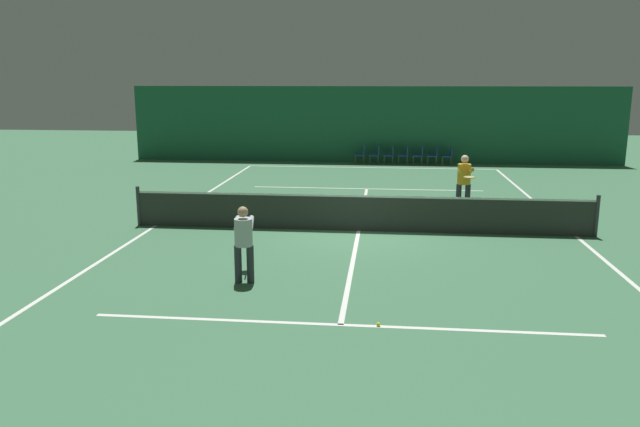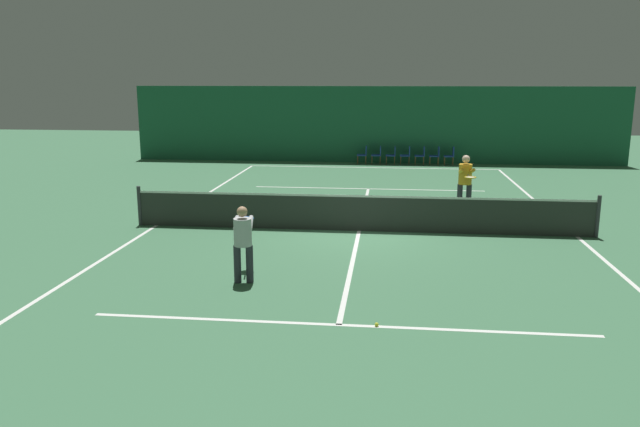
{
  "view_description": "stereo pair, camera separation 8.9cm",
  "coord_description": "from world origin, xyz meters",
  "px_view_note": "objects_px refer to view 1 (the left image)",
  "views": [
    {
      "loc": [
        0.68,
        -15.86,
        3.91
      ],
      "look_at": [
        -0.81,
        -1.95,
        0.87
      ],
      "focal_mm": 35.0,
      "sensor_mm": 36.0,
      "label": 1
    },
    {
      "loc": [
        0.76,
        -15.85,
        3.91
      ],
      "look_at": [
        -0.81,
        -1.95,
        0.87
      ],
      "focal_mm": 35.0,
      "sensor_mm": 36.0,
      "label": 2
    }
  ],
  "objects_px": {
    "courtside_chair_0": "(361,153)",
    "courtside_chair_4": "(419,154)",
    "player_near": "(244,238)",
    "courtside_chair_6": "(448,154)",
    "courtside_chair_2": "(390,154)",
    "player_far": "(464,179)",
    "courtside_chair_1": "(376,154)",
    "courtside_chair_5": "(434,154)",
    "tennis_ball": "(378,324)",
    "tennis_net": "(359,212)",
    "courtside_chair_3": "(405,154)"
  },
  "relations": [
    {
      "from": "player_near",
      "to": "courtside_chair_3",
      "type": "bearing_deg",
      "value": -20.57
    },
    {
      "from": "courtside_chair_1",
      "to": "courtside_chair_6",
      "type": "distance_m",
      "value": 3.33
    },
    {
      "from": "courtside_chair_6",
      "to": "tennis_ball",
      "type": "relative_size",
      "value": 12.73
    },
    {
      "from": "courtside_chair_2",
      "to": "courtside_chair_6",
      "type": "bearing_deg",
      "value": 90.0
    },
    {
      "from": "courtside_chair_0",
      "to": "courtside_chair_3",
      "type": "xyz_separation_m",
      "value": [
        2.0,
        0.0,
        0.0
      ]
    },
    {
      "from": "player_far",
      "to": "courtside_chair_2",
      "type": "distance_m",
      "value": 10.62
    },
    {
      "from": "courtside_chair_4",
      "to": "courtside_chair_1",
      "type": "bearing_deg",
      "value": -90.0
    },
    {
      "from": "player_far",
      "to": "player_near",
      "type": "bearing_deg",
      "value": -36.42
    },
    {
      "from": "courtside_chair_6",
      "to": "tennis_ball",
      "type": "distance_m",
      "value": 19.76
    },
    {
      "from": "courtside_chair_4",
      "to": "tennis_ball",
      "type": "relative_size",
      "value": 12.73
    },
    {
      "from": "courtside_chair_1",
      "to": "courtside_chair_3",
      "type": "xyz_separation_m",
      "value": [
        1.33,
        0.0,
        0.0
      ]
    },
    {
      "from": "courtside_chair_1",
      "to": "tennis_ball",
      "type": "relative_size",
      "value": 12.73
    },
    {
      "from": "courtside_chair_3",
      "to": "courtside_chair_5",
      "type": "distance_m",
      "value": 1.33
    },
    {
      "from": "tennis_ball",
      "to": "courtside_chair_0",
      "type": "bearing_deg",
      "value": 93.19
    },
    {
      "from": "tennis_net",
      "to": "courtside_chair_6",
      "type": "relative_size",
      "value": 14.29
    },
    {
      "from": "player_far",
      "to": "courtside_chair_6",
      "type": "bearing_deg",
      "value": 175.73
    },
    {
      "from": "courtside_chair_4",
      "to": "courtside_chair_2",
      "type": "bearing_deg",
      "value": -90.0
    },
    {
      "from": "courtside_chair_2",
      "to": "courtside_chair_6",
      "type": "relative_size",
      "value": 1.0
    },
    {
      "from": "courtside_chair_2",
      "to": "courtside_chair_3",
      "type": "distance_m",
      "value": 0.67
    },
    {
      "from": "player_near",
      "to": "courtside_chair_6",
      "type": "relative_size",
      "value": 1.81
    },
    {
      "from": "player_near",
      "to": "courtside_chair_5",
      "type": "distance_m",
      "value": 18.22
    },
    {
      "from": "player_near",
      "to": "courtside_chair_0",
      "type": "height_order",
      "value": "player_near"
    },
    {
      "from": "courtside_chair_5",
      "to": "courtside_chair_6",
      "type": "bearing_deg",
      "value": 90.0
    },
    {
      "from": "courtside_chair_5",
      "to": "courtside_chair_0",
      "type": "bearing_deg",
      "value": -90.0
    },
    {
      "from": "player_near",
      "to": "courtside_chair_6",
      "type": "height_order",
      "value": "player_near"
    },
    {
      "from": "courtside_chair_2",
      "to": "courtside_chair_5",
      "type": "height_order",
      "value": "same"
    },
    {
      "from": "courtside_chair_6",
      "to": "tennis_ball",
      "type": "bearing_deg",
      "value": -8.46
    },
    {
      "from": "courtside_chair_0",
      "to": "tennis_ball",
      "type": "distance_m",
      "value": 19.57
    },
    {
      "from": "player_far",
      "to": "courtside_chair_3",
      "type": "height_order",
      "value": "player_far"
    },
    {
      "from": "player_near",
      "to": "courtside_chair_3",
      "type": "xyz_separation_m",
      "value": [
        3.55,
        17.55,
        -0.4
      ]
    },
    {
      "from": "courtside_chair_2",
      "to": "courtside_chair_6",
      "type": "height_order",
      "value": "same"
    },
    {
      "from": "courtside_chair_1",
      "to": "courtside_chair_2",
      "type": "xyz_separation_m",
      "value": [
        0.67,
        0.0,
        0.0
      ]
    },
    {
      "from": "courtside_chair_1",
      "to": "courtside_chair_6",
      "type": "xyz_separation_m",
      "value": [
        3.33,
        0.0,
        0.0
      ]
    },
    {
      "from": "courtside_chair_5",
      "to": "tennis_ball",
      "type": "bearing_deg",
      "value": -6.54
    },
    {
      "from": "player_near",
      "to": "courtside_chair_2",
      "type": "xyz_separation_m",
      "value": [
        2.89,
        17.55,
        -0.4
      ]
    },
    {
      "from": "courtside_chair_2",
      "to": "tennis_ball",
      "type": "xyz_separation_m",
      "value": [
        -0.24,
        -19.54,
        -0.45
      ]
    },
    {
      "from": "tennis_net",
      "to": "player_near",
      "type": "relative_size",
      "value": 7.91
    },
    {
      "from": "courtside_chair_2",
      "to": "courtside_chair_6",
      "type": "xyz_separation_m",
      "value": [
        2.66,
        0.0,
        0.0
      ]
    },
    {
      "from": "tennis_net",
      "to": "courtside_chair_5",
      "type": "distance_m",
      "value": 13.45
    },
    {
      "from": "tennis_ball",
      "to": "tennis_net",
      "type": "bearing_deg",
      "value": 95.45
    },
    {
      "from": "player_near",
      "to": "tennis_ball",
      "type": "xyz_separation_m",
      "value": [
        2.64,
        -1.99,
        -0.85
      ]
    },
    {
      "from": "player_far",
      "to": "tennis_ball",
      "type": "xyz_separation_m",
      "value": [
        -2.38,
        -9.14,
        -0.96
      ]
    },
    {
      "from": "courtside_chair_2",
      "to": "courtside_chair_0",
      "type": "bearing_deg",
      "value": -90.0
    },
    {
      "from": "tennis_net",
      "to": "courtside_chair_1",
      "type": "bearing_deg",
      "value": 89.19
    },
    {
      "from": "player_far",
      "to": "courtside_chair_2",
      "type": "relative_size",
      "value": 2.02
    },
    {
      "from": "courtside_chair_4",
      "to": "courtside_chair_6",
      "type": "xyz_separation_m",
      "value": [
        1.33,
        0.0,
        0.0
      ]
    },
    {
      "from": "player_far",
      "to": "courtside_chair_0",
      "type": "height_order",
      "value": "player_far"
    },
    {
      "from": "courtside_chair_0",
      "to": "courtside_chair_4",
      "type": "distance_m",
      "value": 2.66
    },
    {
      "from": "player_far",
      "to": "courtside_chair_6",
      "type": "height_order",
      "value": "player_far"
    },
    {
      "from": "courtside_chair_6",
      "to": "courtside_chair_0",
      "type": "bearing_deg",
      "value": -90.0
    }
  ]
}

